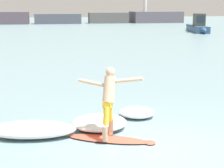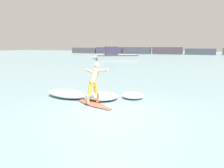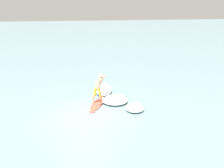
{
  "view_description": "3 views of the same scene",
  "coord_description": "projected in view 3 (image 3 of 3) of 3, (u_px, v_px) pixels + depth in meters",
  "views": [
    {
      "loc": [
        -3.09,
        -7.7,
        3.26
      ],
      "look_at": [
        -0.85,
        2.02,
        1.16
      ],
      "focal_mm": 60.0,
      "sensor_mm": 36.0,
      "label": 1
    },
    {
      "loc": [
        2.98,
        -7.31,
        2.5
      ],
      "look_at": [
        -0.91,
        2.28,
        0.69
      ],
      "focal_mm": 35.0,
      "sensor_mm": 36.0,
      "label": 2
    },
    {
      "loc": [
        9.81,
        -1.11,
        5.0
      ],
      "look_at": [
        -1.0,
        1.64,
        1.19
      ],
      "focal_mm": 35.0,
      "sensor_mm": 36.0,
      "label": 3
    }
  ],
  "objects": [
    {
      "name": "ground_plane",
      "position": [
        85.0,
        115.0,
        10.87
      ],
      "size": [
        200.0,
        200.0,
        0.0
      ],
      "primitive_type": "plane",
      "color": "gray"
    },
    {
      "name": "surfboard",
      "position": [
        97.0,
        104.0,
        12.15
      ],
      "size": [
        2.16,
        1.42,
        0.2
      ],
      "color": "#DC503B",
      "rests_on": "ground"
    },
    {
      "name": "surfer",
      "position": [
        99.0,
        86.0,
        11.82
      ],
      "size": [
        1.48,
        0.95,
        1.73
      ],
      "color": "#D2A886",
      "rests_on": "surfboard"
    },
    {
      "name": "wave_foam_at_tail",
      "position": [
        103.0,
        89.0,
        13.97
      ],
      "size": [
        2.42,
        1.48,
        0.36
      ],
      "color": "white",
      "rests_on": "ground"
    },
    {
      "name": "wave_foam_at_nose",
      "position": [
        115.0,
        100.0,
        12.39
      ],
      "size": [
        1.94,
        1.93,
        0.3
      ],
      "color": "white",
      "rests_on": "ground"
    },
    {
      "name": "wave_foam_beside",
      "position": [
        135.0,
        108.0,
        11.39
      ],
      "size": [
        1.39,
        1.36,
        0.28
      ],
      "color": "white",
      "rests_on": "ground"
    }
  ]
}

